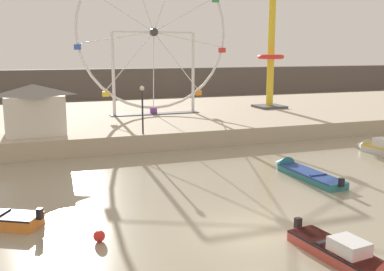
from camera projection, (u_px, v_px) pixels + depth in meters
The scene contains 11 objects.
ground_plane at pixel (250, 233), 17.47m from camera, with size 240.00×240.00×0.00m, color gray.
quay_promenade at pixel (121, 120), 41.84m from camera, with size 110.00×22.47×1.23m, color #B7A88E.
distant_town_skyline at pixel (87, 84), 65.22m from camera, with size 140.00×3.00×4.40m, color #564C47.
motorboat_pale_grey at pixel (380, 148), 31.00m from camera, with size 1.56×5.02×1.39m.
motorboat_teal_painted at pixel (299, 171), 25.77m from camera, with size 1.48×6.11×1.16m.
motorboat_faded_red at pixel (357, 261), 14.55m from camera, with size 1.73×5.24×1.21m.
ferris_wheel_white_frame at pixel (154, 34), 40.24m from camera, with size 13.92×1.20×14.29m.
drop_tower_yellow_tower at pixel (271, 55), 45.30m from camera, with size 2.80×2.80×13.13m.
carnival_booth_white_ticket at pixel (34, 109), 31.06m from camera, with size 4.51×3.01×3.50m.
promenade_lamp_near at pixel (142, 102), 31.18m from camera, with size 0.32×0.32×3.36m.
mooring_buoy_orange at pixel (99, 236), 16.68m from camera, with size 0.44×0.44×0.44m, color red.
Camera 1 is at (-7.67, -14.75, 6.96)m, focal length 42.18 mm.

